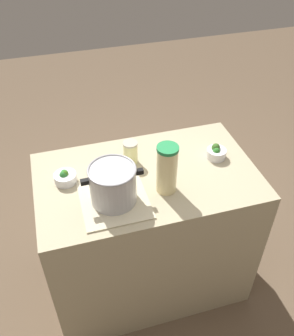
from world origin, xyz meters
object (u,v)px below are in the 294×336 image
Objects in this scene: lemonade_pitcher at (167,169)px; broccoli_bowl_front at (216,153)px; mason_jar at (130,152)px; broccoli_bowl_center at (65,177)px; cooking_pot at (113,184)px.

lemonade_pitcher reaches higher than broccoli_bowl_front.
lemonade_pitcher is at bearing 25.77° from broccoli_bowl_front.
lemonade_pitcher is 2.01× the size of mason_jar.
mason_jar is 0.37m from broccoli_bowl_center.
cooking_pot is 2.56× the size of broccoli_bowl_center.
lemonade_pitcher is 2.47× the size of broccoli_bowl_front.
broccoli_bowl_front is (-0.47, 0.09, -0.03)m from mason_jar.
mason_jar is at bearing -119.72° from cooking_pot.
broccoli_bowl_center is (0.84, -0.03, -0.00)m from broccoli_bowl_front.
broccoli_bowl_center is (0.21, -0.21, -0.08)m from cooking_pot.
broccoli_bowl_front is (-0.63, -0.18, -0.08)m from cooking_pot.
lemonade_pitcher reaches higher than broccoli_bowl_center.
cooking_pot is 2.74× the size of broccoli_bowl_front.
broccoli_bowl_center is (0.49, -0.20, -0.11)m from lemonade_pitcher.
lemonade_pitcher reaches higher than cooking_pot.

